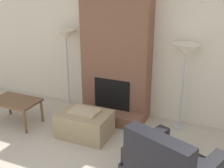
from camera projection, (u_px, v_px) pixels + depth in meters
name	position (u px, v px, depth m)	size (l,w,h in m)	color
wall_back	(121.00, 45.00, 5.15)	(8.00, 0.06, 2.60)	beige
fireplace	(116.00, 52.00, 4.97)	(1.24, 0.70, 2.60)	brown
ottoman	(85.00, 124.00, 4.61)	(0.84, 0.59, 0.46)	#998460
side_table	(15.00, 103.00, 4.94)	(0.83, 0.53, 0.45)	brown
floor_lamp_left	(66.00, 38.00, 5.28)	(0.43, 0.43, 1.56)	#ADADB2
floor_lamp_right	(186.00, 53.00, 4.48)	(0.43, 0.43, 1.49)	#ADADB2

